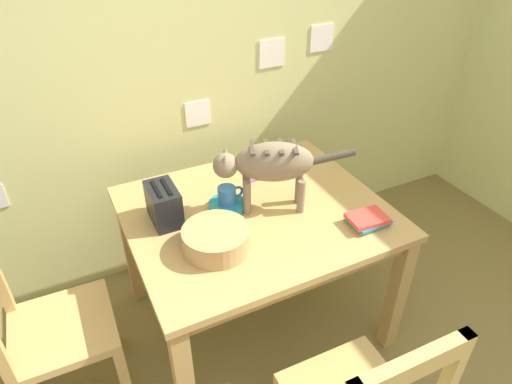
{
  "coord_description": "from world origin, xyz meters",
  "views": [
    {
      "loc": [
        -0.79,
        -0.28,
        1.96
      ],
      "look_at": [
        -0.05,
        1.23,
        0.83
      ],
      "focal_mm": 31.35,
      "sensor_mm": 36.0,
      "label": 1
    }
  ],
  "objects_px": {
    "coffee_mug": "(227,195)",
    "wicker_basket": "(216,239)",
    "magazine": "(263,167)",
    "wooden_chair_far": "(51,329)",
    "toaster": "(164,204)",
    "cat": "(269,164)",
    "dining_table": "(256,225)",
    "saucer_bowl": "(227,205)",
    "book_stack": "(368,220)"
  },
  "relations": [
    {
      "from": "wicker_basket",
      "to": "wooden_chair_far",
      "type": "xyz_separation_m",
      "value": [
        -0.7,
        0.14,
        -0.33
      ]
    },
    {
      "from": "magazine",
      "to": "wooden_chair_far",
      "type": "relative_size",
      "value": 0.27
    },
    {
      "from": "saucer_bowl",
      "to": "wooden_chair_far",
      "type": "xyz_separation_m",
      "value": [
        -0.85,
        -0.1,
        -0.3
      ]
    },
    {
      "from": "book_stack",
      "to": "cat",
      "type": "bearing_deg",
      "value": 137.31
    },
    {
      "from": "toaster",
      "to": "wooden_chair_far",
      "type": "distance_m",
      "value": 0.69
    },
    {
      "from": "saucer_bowl",
      "to": "coffee_mug",
      "type": "bearing_deg",
      "value": -0.0
    },
    {
      "from": "coffee_mug",
      "to": "wicker_basket",
      "type": "height_order",
      "value": "coffee_mug"
    },
    {
      "from": "book_stack",
      "to": "toaster",
      "type": "height_order",
      "value": "toaster"
    },
    {
      "from": "cat",
      "to": "magazine",
      "type": "xyz_separation_m",
      "value": [
        0.15,
        0.33,
        -0.23
      ]
    },
    {
      "from": "toaster",
      "to": "wooden_chair_far",
      "type": "xyz_separation_m",
      "value": [
        -0.57,
        -0.14,
        -0.37
      ]
    },
    {
      "from": "dining_table",
      "to": "wicker_basket",
      "type": "distance_m",
      "value": 0.34
    },
    {
      "from": "book_stack",
      "to": "wooden_chair_far",
      "type": "height_order",
      "value": "wooden_chair_far"
    },
    {
      "from": "cat",
      "to": "wooden_chair_far",
      "type": "height_order",
      "value": "cat"
    },
    {
      "from": "saucer_bowl",
      "to": "magazine",
      "type": "height_order",
      "value": "saucer_bowl"
    },
    {
      "from": "dining_table",
      "to": "book_stack",
      "type": "xyz_separation_m",
      "value": [
        0.4,
        -0.32,
        0.11
      ]
    },
    {
      "from": "wooden_chair_far",
      "to": "magazine",
      "type": "bearing_deg",
      "value": 108.17
    },
    {
      "from": "book_stack",
      "to": "saucer_bowl",
      "type": "bearing_deg",
      "value": 142.86
    },
    {
      "from": "cat",
      "to": "coffee_mug",
      "type": "relative_size",
      "value": 4.68
    },
    {
      "from": "saucer_bowl",
      "to": "magazine",
      "type": "bearing_deg",
      "value": 38.55
    },
    {
      "from": "coffee_mug",
      "to": "wicker_basket",
      "type": "bearing_deg",
      "value": -122.75
    },
    {
      "from": "cat",
      "to": "magazine",
      "type": "bearing_deg",
      "value": 0.08
    },
    {
      "from": "cat",
      "to": "coffee_mug",
      "type": "bearing_deg",
      "value": 89.56
    },
    {
      "from": "magazine",
      "to": "dining_table",
      "type": "bearing_deg",
      "value": -122.37
    },
    {
      "from": "coffee_mug",
      "to": "toaster",
      "type": "height_order",
      "value": "toaster"
    },
    {
      "from": "dining_table",
      "to": "coffee_mug",
      "type": "height_order",
      "value": "coffee_mug"
    },
    {
      "from": "saucer_bowl",
      "to": "magazine",
      "type": "relative_size",
      "value": 0.68
    },
    {
      "from": "cat",
      "to": "book_stack",
      "type": "distance_m",
      "value": 0.5
    },
    {
      "from": "wooden_chair_far",
      "to": "coffee_mug",
      "type": "bearing_deg",
      "value": 98.01
    },
    {
      "from": "cat",
      "to": "toaster",
      "type": "xyz_separation_m",
      "value": [
        -0.46,
        0.12,
        -0.15
      ]
    },
    {
      "from": "dining_table",
      "to": "toaster",
      "type": "distance_m",
      "value": 0.45
    },
    {
      "from": "wooden_chair_far",
      "to": "toaster",
      "type": "bearing_deg",
      "value": 105.29
    },
    {
      "from": "toaster",
      "to": "magazine",
      "type": "bearing_deg",
      "value": 19.47
    },
    {
      "from": "wooden_chair_far",
      "to": "cat",
      "type": "bearing_deg",
      "value": 92.65
    },
    {
      "from": "dining_table",
      "to": "cat",
      "type": "height_order",
      "value": "cat"
    },
    {
      "from": "saucer_bowl",
      "to": "wicker_basket",
      "type": "xyz_separation_m",
      "value": [
        -0.15,
        -0.24,
        0.03
      ]
    },
    {
      "from": "dining_table",
      "to": "toaster",
      "type": "relative_size",
      "value": 5.87
    },
    {
      "from": "saucer_bowl",
      "to": "wooden_chair_far",
      "type": "bearing_deg",
      "value": -173.3
    },
    {
      "from": "coffee_mug",
      "to": "wicker_basket",
      "type": "distance_m",
      "value": 0.29
    },
    {
      "from": "toaster",
      "to": "wooden_chair_far",
      "type": "relative_size",
      "value": 0.21
    },
    {
      "from": "saucer_bowl",
      "to": "wicker_basket",
      "type": "relative_size",
      "value": 0.62
    },
    {
      "from": "saucer_bowl",
      "to": "wooden_chair_far",
      "type": "relative_size",
      "value": 0.19
    },
    {
      "from": "dining_table",
      "to": "book_stack",
      "type": "relative_size",
      "value": 6.28
    },
    {
      "from": "dining_table",
      "to": "saucer_bowl",
      "type": "relative_size",
      "value": 6.75
    },
    {
      "from": "coffee_mug",
      "to": "toaster",
      "type": "xyz_separation_m",
      "value": [
        -0.29,
        0.04,
        0.01
      ]
    },
    {
      "from": "saucer_bowl",
      "to": "coffee_mug",
      "type": "relative_size",
      "value": 1.39
    },
    {
      "from": "wicker_basket",
      "to": "toaster",
      "type": "relative_size",
      "value": 1.4
    },
    {
      "from": "coffee_mug",
      "to": "magazine",
      "type": "distance_m",
      "value": 0.41
    },
    {
      "from": "coffee_mug",
      "to": "toaster",
      "type": "distance_m",
      "value": 0.29
    },
    {
      "from": "dining_table",
      "to": "magazine",
      "type": "bearing_deg",
      "value": 57.81
    },
    {
      "from": "cat",
      "to": "coffee_mug",
      "type": "height_order",
      "value": "cat"
    }
  ]
}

